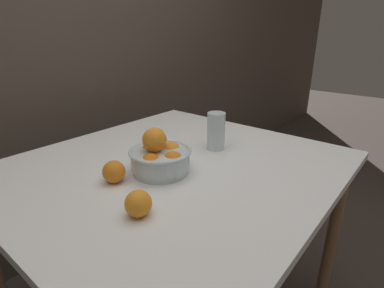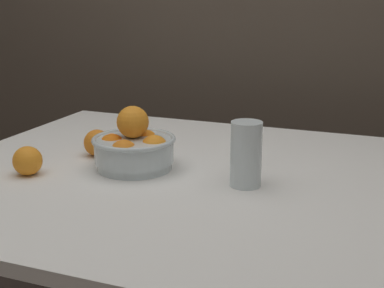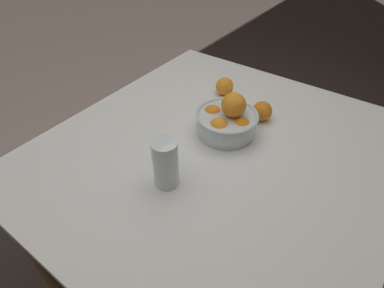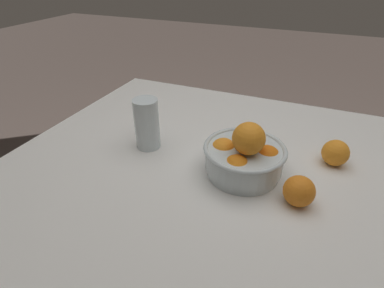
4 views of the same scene
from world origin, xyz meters
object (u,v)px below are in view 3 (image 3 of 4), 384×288
Objects in this scene: juice_glass at (166,165)px; orange_loose_front at (262,111)px; fruit_bowl at (227,120)px; orange_loose_near_bowl at (225,86)px.

juice_glass reaches higher than orange_loose_front.
fruit_bowl is at bearing 176.02° from juice_glass.
orange_loose_near_bowl is (-0.52, -0.12, -0.03)m from juice_glass.
orange_loose_front is at bearing 169.36° from juice_glass.
fruit_bowl is 0.16m from orange_loose_front.
fruit_bowl is at bearing 32.36° from orange_loose_near_bowl.
fruit_bowl is 2.91× the size of orange_loose_front.
juice_glass is 2.10× the size of orange_loose_front.
fruit_bowl is 1.39× the size of juice_glass.
orange_loose_near_bowl is at bearing -147.64° from fruit_bowl.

